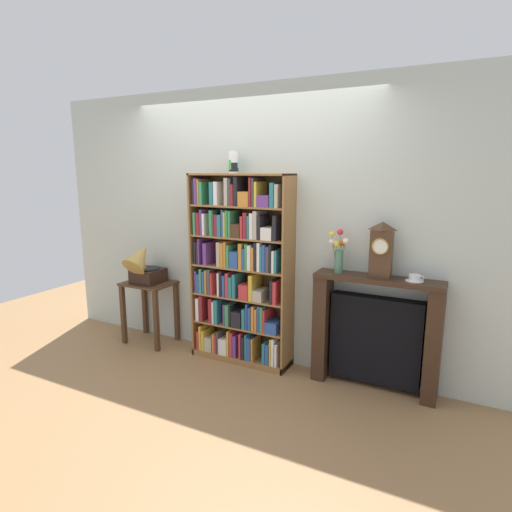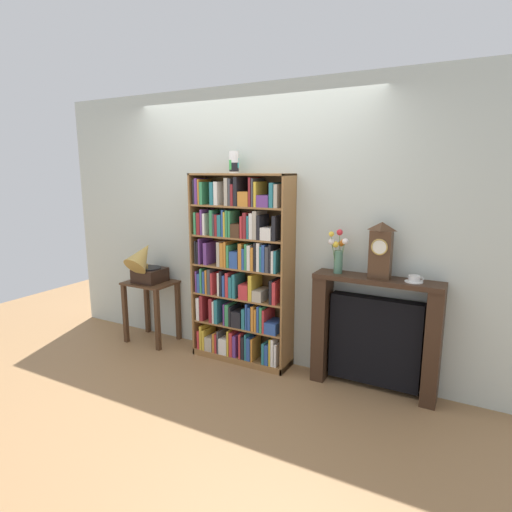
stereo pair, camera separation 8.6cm
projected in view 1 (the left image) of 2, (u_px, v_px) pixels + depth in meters
ground_plane at (237, 363)px, 4.16m from camera, size 7.79×6.40×0.02m
wall_back at (258, 227)px, 4.09m from camera, size 4.79×0.08×2.61m
bookshelf at (240, 274)px, 4.06m from camera, size 1.00×0.28×1.81m
cup_stack at (234, 162)px, 3.92m from camera, size 0.09×0.09×0.20m
side_table_left at (150, 299)px, 4.58m from camera, size 0.52×0.40×0.67m
gramophone at (144, 264)px, 4.45m from camera, size 0.29×0.45×0.49m
fireplace_mantel at (375, 334)px, 3.60m from camera, size 1.04×0.24×0.98m
mantel_clock at (381, 250)px, 3.43m from camera, size 0.17×0.12×0.46m
flower_vase at (339, 252)px, 3.60m from camera, size 0.16×0.16×0.37m
teacup_with_saucer at (415, 278)px, 3.35m from camera, size 0.14×0.14×0.05m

